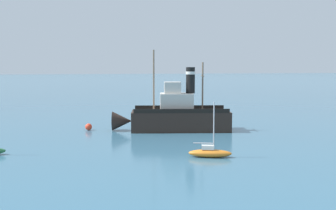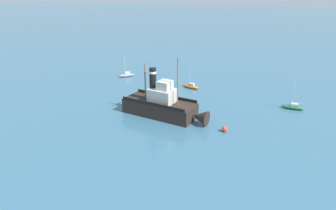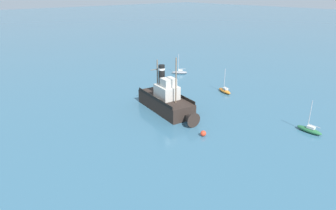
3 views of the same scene
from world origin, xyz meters
name	(u,v)px [view 3 (image 3 of 3)]	position (x,y,z in m)	size (l,w,h in m)	color
ground_plane	(161,109)	(0.00, 0.00, 0.00)	(600.00, 600.00, 0.00)	#38667F
old_tugboat	(167,101)	(-0.29, 1.39, 1.83)	(6.34, 14.76, 9.90)	#2D231E
sailboat_green	(309,130)	(-10.72, 21.45, 0.43)	(1.27, 3.85, 4.90)	#286B3D
sailboat_grey	(180,72)	(-18.48, -14.80, 0.43)	(3.52, 3.41, 4.90)	gray
sailboat_orange	(225,91)	(-15.59, 1.70, 0.43)	(2.17, 3.96, 4.90)	orange
mooring_buoy	(203,133)	(2.00, 11.94, 0.42)	(0.84, 0.84, 0.84)	red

